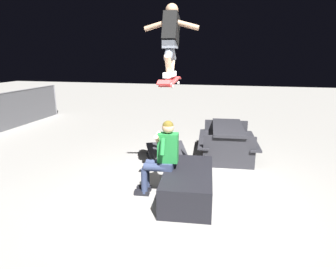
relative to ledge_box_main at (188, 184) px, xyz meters
name	(u,v)px	position (x,y,z in m)	size (l,w,h in m)	color
ground_plane	(179,197)	(-0.01, 0.15, -0.24)	(40.00, 40.00, 0.00)	gray
ledge_box_main	(188,184)	(0.00, 0.00, 0.00)	(1.60, 0.80, 0.49)	black
person_sitting_on_ledge	(162,154)	(0.03, 0.46, 0.49)	(0.60, 0.77, 1.32)	#2D3856
skateboard	(170,81)	(0.15, 0.35, 1.70)	(1.02, 0.22, 0.13)	#B72D2D
skater_airborne	(171,37)	(0.20, 0.35, 2.39)	(0.62, 0.89, 1.12)	white
kicker_ramp	(169,158)	(1.68, 0.72, -0.18)	(1.32, 1.26, 0.42)	#28282D
picnic_table_back	(227,136)	(2.29, -0.57, 0.26)	(1.81, 1.48, 0.75)	#28282D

